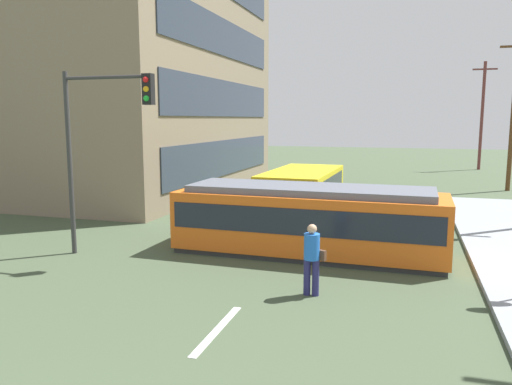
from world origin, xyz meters
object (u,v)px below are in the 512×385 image
Objects in this scene: city_bus at (302,190)px; traffic_light_mast at (100,129)px; utility_pole_distant at (482,114)px; pedestrian_crossing at (312,255)px; streetcar_tram at (309,219)px.

traffic_light_mast is (-4.28, -7.87, 2.66)m from city_bus.
city_bus is at bearing -112.84° from utility_pole_distant.
city_bus is 9.62m from pedestrian_crossing.
utility_pole_distant reaches higher than city_bus.
utility_pole_distant reaches higher than streetcar_tram.
streetcar_tram is at bearing 102.07° from pedestrian_crossing.
pedestrian_crossing is at bearing -13.06° from traffic_light_mast.
utility_pole_distant reaches higher than traffic_light_mast.
pedestrian_crossing is at bearing -76.93° from city_bus.
city_bus is at bearing 103.07° from pedestrian_crossing.
traffic_light_mast is at bearing -160.26° from streetcar_tram.
traffic_light_mast is at bearing 166.94° from pedestrian_crossing.
streetcar_tram is 1.34× the size of city_bus.
utility_pole_distant is (9.68, 22.98, 3.32)m from city_bus.
traffic_light_mast is (-5.70, -2.05, 2.69)m from streetcar_tram.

